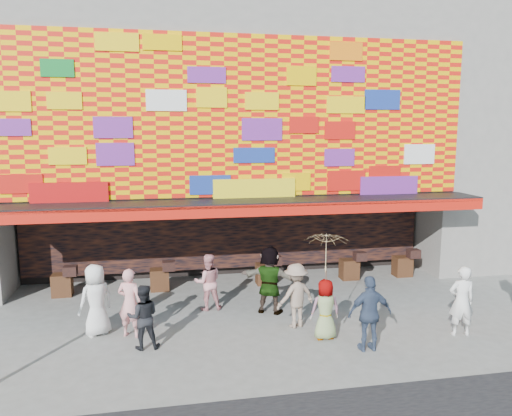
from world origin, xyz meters
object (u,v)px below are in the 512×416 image
object	(u,v)px
ped_c	(143,317)
ped_h	(462,301)
ped_b	(130,303)
ped_e	(370,313)
ped_i	(208,282)
parasol	(327,253)
ped_g	(325,309)
ped_a	(96,300)
ped_d	(296,295)
ped_f	(270,280)

from	to	relation	value
ped_c	ped_h	xyz separation A→B (m)	(7.86, -0.72, 0.12)
ped_b	ped_e	size ratio (longest dim) A/B	0.97
ped_b	ped_i	world-z (taller)	ped_b
parasol	ped_i	bearing A→B (deg)	135.61
ped_g	parasol	world-z (taller)	parasol
ped_a	ped_d	distance (m)	5.11
parasol	ped_a	bearing A→B (deg)	166.68
ped_g	ped_h	world-z (taller)	ped_h
ped_d	ped_e	xyz separation A→B (m)	(1.32, -1.72, 0.05)
ped_i	ped_d	bearing A→B (deg)	139.44
ped_a	ped_f	world-z (taller)	ped_f
ped_c	parasol	size ratio (longest dim) A/B	0.81
ped_c	ped_f	distance (m)	3.87
ped_a	ped_f	bearing A→B (deg)	154.62
ped_h	ped_i	size ratio (longest dim) A/B	1.09
ped_b	ped_e	xyz separation A→B (m)	(5.57, -1.89, 0.03)
ped_a	ped_b	world-z (taller)	ped_a
ped_g	ped_a	bearing A→B (deg)	-13.48
ped_i	parasol	size ratio (longest dim) A/B	0.85
ped_a	ped_h	world-z (taller)	ped_a
parasol	ped_c	bearing A→B (deg)	176.23
ped_e	ped_f	bearing A→B (deg)	-58.24
ped_i	ped_g	bearing A→B (deg)	133.70
ped_c	ped_h	bearing A→B (deg)	174.17
ped_b	ped_g	xyz separation A→B (m)	(4.76, -1.06, -0.12)
ped_a	ped_b	xyz separation A→B (m)	(0.84, -0.27, -0.04)
ped_e	parasol	xyz separation A→B (m)	(-0.81, 0.83, 1.29)
ped_h	parasol	size ratio (longest dim) A/B	0.93
ped_d	ped_g	size ratio (longest dim) A/B	1.12
ped_d	ped_i	bearing A→B (deg)	-57.27
ped_d	ped_e	distance (m)	2.17
ped_c	ped_g	bearing A→B (deg)	175.67
ped_b	ped_d	bearing A→B (deg)	-158.20
ped_f	ped_h	size ratio (longest dim) A/B	1.08
ped_f	ped_g	world-z (taller)	ped_f
ped_a	ped_d	world-z (taller)	ped_a
ped_h	ped_g	bearing A→B (deg)	0.75
ped_d	ped_e	world-z (taller)	ped_e
ped_a	ped_d	bearing A→B (deg)	141.17
ped_e	parasol	bearing A→B (deg)	-45.89
ped_a	parasol	xyz separation A→B (m)	(5.61, -1.33, 1.28)
ped_a	ped_g	world-z (taller)	ped_a
parasol	ped_f	bearing A→B (deg)	115.50
ped_b	ped_c	world-z (taller)	ped_b
ped_e	ped_g	distance (m)	1.17
ped_c	ped_g	xyz separation A→B (m)	(4.42, -0.29, -0.02)
ped_a	parasol	bearing A→B (deg)	132.79
ped_h	ped_i	bearing A→B (deg)	-18.54
ped_c	ped_i	size ratio (longest dim) A/B	0.95
ped_a	parasol	size ratio (longest dim) A/B	0.95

